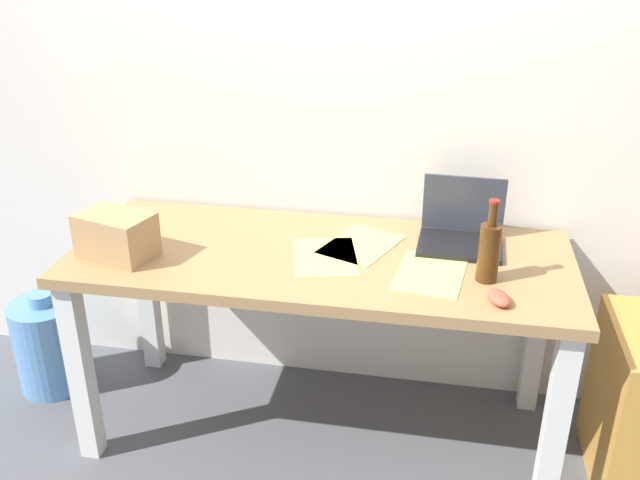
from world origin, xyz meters
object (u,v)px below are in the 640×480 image
object	(u,v)px
laptop_right	(461,231)
beer_bottle	(489,250)
desk	(320,280)
cardboard_box	(116,235)
water_cooler_jug	(49,344)
computer_mouse	(499,298)

from	to	relation	value
laptop_right	beer_bottle	xyz separation A→B (m)	(0.08, -0.26, 0.06)
desk	cardboard_box	xyz separation A→B (m)	(-0.67, -0.14, 0.18)
laptop_right	water_cooler_jug	bearing A→B (deg)	-176.47
beer_bottle	desk	bearing A→B (deg)	170.38
beer_bottle	computer_mouse	xyz separation A→B (m)	(0.03, -0.14, -0.09)
desk	computer_mouse	xyz separation A→B (m)	(0.59, -0.24, 0.12)
laptop_right	computer_mouse	distance (m)	0.42
desk	cardboard_box	distance (m)	0.71
laptop_right	cardboard_box	world-z (taller)	laptop_right
beer_bottle	water_cooler_jug	world-z (taller)	beer_bottle
cardboard_box	computer_mouse	bearing A→B (deg)	-4.13
desk	computer_mouse	size ratio (longest dim) A/B	17.18
laptop_right	computer_mouse	size ratio (longest dim) A/B	2.97
desk	beer_bottle	bearing A→B (deg)	-9.62
desk	water_cooler_jug	world-z (taller)	desk
desk	beer_bottle	xyz separation A→B (m)	(0.55, -0.09, 0.21)
desk	beer_bottle	size ratio (longest dim) A/B	6.30
beer_bottle	water_cooler_jug	bearing A→B (deg)	174.52
desk	computer_mouse	bearing A→B (deg)	-21.86
computer_mouse	cardboard_box	world-z (taller)	cardboard_box
computer_mouse	water_cooler_jug	distance (m)	1.86
laptop_right	cardboard_box	bearing A→B (deg)	-164.59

